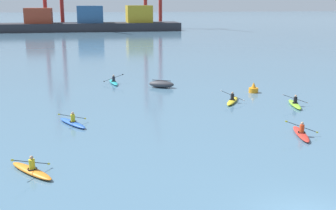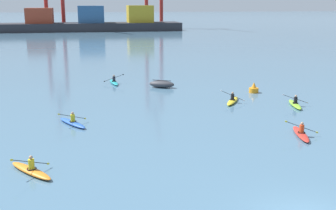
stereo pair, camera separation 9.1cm
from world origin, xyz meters
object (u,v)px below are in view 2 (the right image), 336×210
at_px(capsized_dinghy, 162,84).
at_px(kayak_red, 301,133).
at_px(kayak_orange, 31,170).
at_px(kayak_yellow, 233,101).
at_px(kayak_blue, 72,122).
at_px(channel_buoy, 254,89).
at_px(container_barge, 92,22).
at_px(kayak_teal, 114,82).
at_px(kayak_lime, 295,104).

distance_m(capsized_dinghy, kayak_red, 18.30).
xyz_separation_m(kayak_orange, kayak_yellow, (15.11, 12.71, 0.00)).
xyz_separation_m(capsized_dinghy, kayak_blue, (-8.50, -11.88, -0.18)).
bearing_deg(channel_buoy, kayak_red, -99.48).
xyz_separation_m(container_barge, kayak_teal, (0.59, -88.23, -2.42)).
bearing_deg(kayak_lime, kayak_orange, -151.95).
bearing_deg(kayak_lime, kayak_blue, -173.29).
distance_m(kayak_lime, kayak_yellow, 5.14).
bearing_deg(kayak_lime, channel_buoy, 102.85).
bearing_deg(kayak_orange, capsized_dinghy, 63.09).
bearing_deg(kayak_yellow, kayak_red, -83.24).
xyz_separation_m(channel_buoy, kayak_red, (-2.21, -13.22, -0.19)).
xyz_separation_m(container_barge, kayak_lime, (14.64, -101.12, -2.42)).
distance_m(kayak_blue, kayak_teal, 15.50).
height_order(capsized_dinghy, kayak_lime, kayak_lime).
height_order(kayak_teal, kayak_yellow, kayak_yellow).
distance_m(kayak_orange, kayak_teal, 24.10).
height_order(capsized_dinghy, channel_buoy, channel_buoy).
relative_size(kayak_lime, kayak_yellow, 1.07).
relative_size(capsized_dinghy, kayak_yellow, 0.87).
height_order(channel_buoy, kayak_blue, kayak_blue).
height_order(capsized_dinghy, kayak_teal, kayak_teal).
distance_m(container_barge, kayak_blue, 103.31).
distance_m(channel_buoy, kayak_blue, 18.39).
bearing_deg(kayak_orange, channel_buoy, 41.29).
bearing_deg(kayak_teal, kayak_yellow, -48.73).
bearing_deg(kayak_red, kayak_lime, 65.05).
distance_m(container_barge, capsized_dinghy, 91.53).
distance_m(kayak_red, kayak_yellow, 9.78).
bearing_deg(kayak_red, channel_buoy, 80.52).
xyz_separation_m(kayak_teal, kayak_lime, (14.05, -12.88, 0.00)).
distance_m(container_barge, channel_buoy, 96.39).
distance_m(channel_buoy, kayak_teal, 14.64).
bearing_deg(channel_buoy, kayak_blue, -154.92).
bearing_deg(capsized_dinghy, container_barge, 93.25).
bearing_deg(capsized_dinghy, kayak_teal, 145.82).
relative_size(capsized_dinghy, kayak_lime, 0.82).
bearing_deg(kayak_orange, kayak_blue, 77.88).
distance_m(capsized_dinghy, kayak_lime, 13.60).
distance_m(kayak_orange, kayak_lime, 22.39).
bearing_deg(kayak_blue, capsized_dinghy, 54.43).
height_order(kayak_orange, kayak_blue, kayak_orange).
bearing_deg(kayak_orange, kayak_yellow, 40.08).
distance_m(capsized_dinghy, kayak_teal, 5.55).
distance_m(capsized_dinghy, channel_buoy, 9.12).
bearing_deg(kayak_yellow, capsized_dinghy, 122.34).
height_order(channel_buoy, kayak_lime, kayak_lime).
distance_m(channel_buoy, kayak_yellow, 4.86).
height_order(container_barge, kayak_yellow, container_barge).
relative_size(channel_buoy, kayak_yellow, 0.31).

